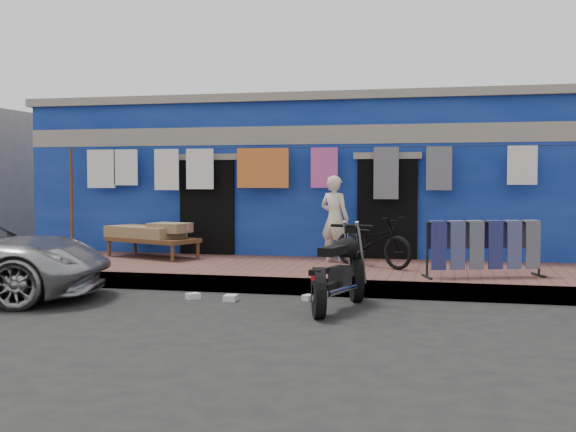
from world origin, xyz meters
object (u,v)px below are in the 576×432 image
object	(u,v)px
bicycle	(373,236)
motorcycle	(339,268)
charpoy	(153,241)
jeans_rack	(484,248)
seated_person	(335,219)

from	to	relation	value
bicycle	motorcycle	bearing A→B (deg)	-149.30
charpoy	jeans_rack	size ratio (longest dim) A/B	1.11
seated_person	charpoy	xyz separation A→B (m)	(-3.44, -0.07, -0.45)
motorcycle	charpoy	size ratio (longest dim) A/B	0.87
motorcycle	charpoy	bearing A→B (deg)	154.08
seated_person	charpoy	world-z (taller)	seated_person
seated_person	motorcycle	distance (m)	3.34
seated_person	motorcycle	bearing A→B (deg)	123.25
seated_person	motorcycle	xyz separation A→B (m)	(0.60, -3.25, -0.47)
motorcycle	jeans_rack	distance (m)	2.63
seated_person	bicycle	world-z (taller)	seated_person
bicycle	motorcycle	world-z (taller)	bicycle
bicycle	motorcycle	size ratio (longest dim) A/B	0.90
bicycle	motorcycle	xyz separation A→B (m)	(-0.15, -2.68, -0.22)
bicycle	charpoy	xyz separation A→B (m)	(-4.19, 0.49, -0.21)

